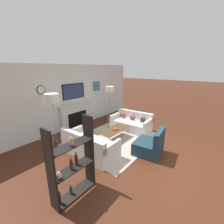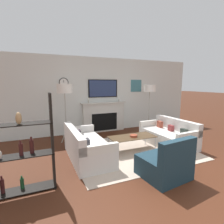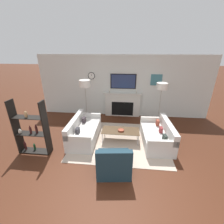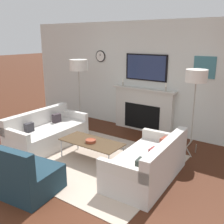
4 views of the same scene
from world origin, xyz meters
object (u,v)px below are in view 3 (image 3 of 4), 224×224
(couch_right, at_px, (157,136))
(floor_lamp_right, at_px, (162,87))
(couch_left, at_px, (84,131))
(coffee_table, at_px, (121,131))
(decorative_bowl, at_px, (121,130))
(armchair, at_px, (114,163))
(floor_lamp_left, at_px, (85,84))
(shelf_unit, at_px, (31,130))

(couch_right, relative_size, floor_lamp_right, 0.97)
(couch_left, relative_size, coffee_table, 1.43)
(coffee_table, bearing_deg, decorative_bowl, -68.79)
(couch_right, bearing_deg, armchair, -132.22)
(armchair, distance_m, coffee_table, 1.44)
(couch_left, xyz_separation_m, floor_lamp_left, (-0.25, 1.37, 1.34))
(couch_left, xyz_separation_m, armchair, (1.17, -1.44, -0.01))
(couch_right, bearing_deg, coffee_table, -179.89)
(couch_left, bearing_deg, coffee_table, 0.03)
(couch_right, xyz_separation_m, shelf_unit, (-3.74, -0.88, 0.49))
(decorative_bowl, height_order, floor_lamp_left, floor_lamp_left)
(armchair, height_order, coffee_table, armchair)
(couch_left, distance_m, couch_right, 2.48)
(coffee_table, xyz_separation_m, floor_lamp_right, (1.46, 1.37, 1.21))
(couch_right, distance_m, armchair, 1.94)
(couch_right, height_order, floor_lamp_left, floor_lamp_left)
(floor_lamp_right, bearing_deg, shelf_unit, -150.60)
(couch_left, relative_size, floor_lamp_right, 1.02)
(coffee_table, bearing_deg, armchair, -93.60)
(floor_lamp_right, xyz_separation_m, shelf_unit, (-3.99, -2.25, -0.83))
(floor_lamp_left, bearing_deg, armchair, -63.18)
(couch_right, height_order, armchair, armchair)
(armchair, xyz_separation_m, coffee_table, (0.09, 1.44, 0.10))
(decorative_bowl, xyz_separation_m, floor_lamp_left, (-1.53, 1.42, 1.19))
(couch_right, height_order, shelf_unit, shelf_unit)
(floor_lamp_right, bearing_deg, decorative_bowl, -135.64)
(floor_lamp_right, distance_m, shelf_unit, 4.65)
(couch_left, relative_size, floor_lamp_left, 0.99)
(floor_lamp_right, bearing_deg, couch_left, -153.25)
(armchair, relative_size, decorative_bowl, 4.44)
(shelf_unit, bearing_deg, couch_right, 13.21)
(armchair, xyz_separation_m, floor_lamp_left, (-1.42, 2.81, 1.35))
(armchair, bearing_deg, floor_lamp_right, 61.05)
(couch_left, relative_size, couch_right, 1.05)
(decorative_bowl, bearing_deg, shelf_unit, -161.86)
(couch_left, distance_m, armchair, 1.85)
(couch_left, height_order, floor_lamp_left, floor_lamp_left)
(shelf_unit, bearing_deg, armchair, -13.00)
(couch_right, bearing_deg, floor_lamp_right, 79.75)
(coffee_table, height_order, floor_lamp_right, floor_lamp_right)
(couch_left, xyz_separation_m, coffee_table, (1.26, 0.00, 0.09))
(couch_left, height_order, shelf_unit, shelf_unit)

